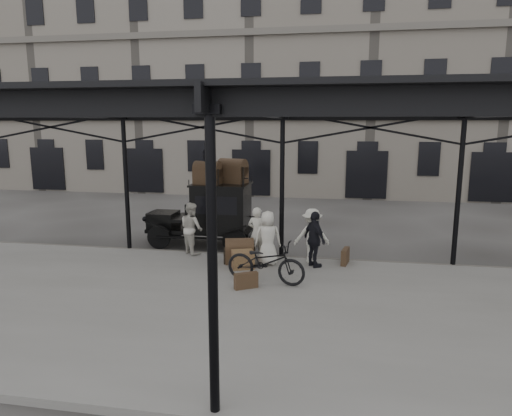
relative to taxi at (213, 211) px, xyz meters
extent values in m
plane|color=#383533|center=(2.54, -3.31, -1.20)|extent=(120.00, 120.00, 0.00)
cube|color=slate|center=(2.54, -5.31, -1.13)|extent=(28.00, 8.00, 0.15)
cylinder|color=black|center=(2.54, -1.31, 0.95)|extent=(0.14, 0.14, 4.30)
cylinder|color=black|center=(2.54, -9.11, 0.95)|extent=(0.14, 0.14, 4.30)
cube|color=black|center=(2.54, -1.31, 3.28)|extent=(22.00, 0.10, 0.45)
cube|color=black|center=(2.54, -9.11, 3.28)|extent=(22.00, 0.10, 0.45)
cube|color=black|center=(2.54, -5.01, 3.45)|extent=(22.50, 9.00, 0.08)
cube|color=silver|center=(2.54, -5.01, 3.52)|extent=(18.00, 7.00, 0.04)
cube|color=slate|center=(2.54, 14.69, 5.80)|extent=(64.00, 8.00, 14.00)
cylinder|color=black|center=(-1.68, -0.72, -0.80)|extent=(0.80, 0.10, 0.80)
cylinder|color=black|center=(-1.68, 0.72, -0.80)|extent=(0.80, 0.10, 0.80)
cylinder|color=black|center=(0.92, -0.72, -0.80)|extent=(0.80, 0.10, 0.80)
cylinder|color=black|center=(0.92, 0.72, -0.80)|extent=(0.80, 0.10, 0.80)
cube|color=black|center=(-0.43, 0.00, -0.65)|extent=(3.60, 1.25, 0.12)
cube|color=black|center=(-1.78, 0.00, -0.35)|extent=(0.90, 1.00, 0.55)
cube|color=black|center=(-2.25, 0.00, -0.35)|extent=(0.06, 0.70, 0.55)
cube|color=black|center=(-0.98, 0.00, -0.25)|extent=(0.70, 1.30, 0.10)
cube|color=black|center=(0.32, 0.00, 0.15)|extent=(1.80, 1.45, 1.55)
cube|color=black|center=(0.32, -0.73, 0.35)|extent=(1.40, 0.02, 0.60)
cube|color=black|center=(0.32, 0.00, 0.95)|extent=(1.90, 1.55, 0.06)
imported|color=beige|center=(1.85, -1.72, -0.26)|extent=(0.65, 0.51, 1.58)
imported|color=beige|center=(-0.26, -1.51, -0.24)|extent=(0.99, 0.98, 1.62)
imported|color=beige|center=(2.25, -2.27, -0.27)|extent=(0.86, 0.65, 1.58)
imported|color=black|center=(3.59, -2.23, -0.25)|extent=(0.87, 0.99, 1.60)
imported|color=silver|center=(3.48, -1.78, -0.26)|extent=(1.12, 0.78, 1.59)
imported|color=black|center=(2.43, -3.75, -0.51)|extent=(2.18, 1.10, 1.09)
imported|color=black|center=(-0.03, -0.10, 1.72)|extent=(0.61, 0.76, 1.48)
cube|color=olive|center=(1.61, -2.70, -0.80)|extent=(0.72, 0.64, 0.50)
cube|color=#4B3422|center=(4.46, -1.80, -0.83)|extent=(0.26, 0.62, 0.45)
cube|color=#4B3422|center=(2.02, -4.27, -0.85)|extent=(0.59, 0.44, 0.40)
camera|label=1|loc=(4.14, -14.79, 2.98)|focal=32.00mm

